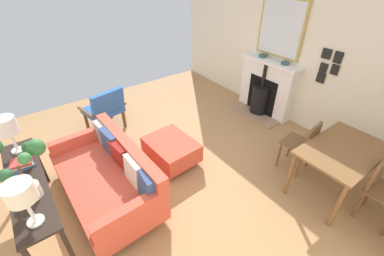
% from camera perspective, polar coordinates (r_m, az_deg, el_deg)
% --- Properties ---
extents(ground_plane, '(5.58, 5.84, 0.01)m').
position_cam_1_polar(ground_plane, '(4.02, -7.20, -8.08)').
color(ground_plane, '#A87A4C').
extents(wall_left, '(0.12, 5.84, 2.88)m').
position_cam_1_polar(wall_left, '(5.08, 21.21, 17.91)').
color(wall_left, silver).
rests_on(wall_left, ground).
extents(fireplace, '(0.60, 1.25, 1.09)m').
position_cam_1_polar(fireplace, '(5.30, 16.32, 8.34)').
color(fireplace, '#9E7A5B').
rests_on(fireplace, ground).
extents(mirror_over_mantel, '(0.04, 0.93, 1.01)m').
position_cam_1_polar(mirror_over_mantel, '(5.04, 19.62, 20.65)').
color(mirror_over_mantel, tan).
extents(mantel_bowl_near, '(0.15, 0.15, 0.05)m').
position_cam_1_polar(mantel_bowl_near, '(5.23, 15.87, 15.59)').
color(mantel_bowl_near, '#334C56').
rests_on(mantel_bowl_near, fireplace).
extents(mantel_bowl_far, '(0.14, 0.14, 0.05)m').
position_cam_1_polar(mantel_bowl_far, '(4.96, 20.44, 13.71)').
color(mantel_bowl_far, '#334C56').
rests_on(mantel_bowl_far, fireplace).
extents(sofa, '(0.95, 1.76, 0.76)m').
position_cam_1_polar(sofa, '(3.48, -18.33, -10.31)').
color(sofa, '#B2B2B7').
rests_on(sofa, ground).
extents(ottoman, '(0.67, 0.82, 0.38)m').
position_cam_1_polar(ottoman, '(3.90, -4.73, -4.81)').
color(ottoman, '#B2B2B7').
rests_on(ottoman, ground).
extents(armchair_accent, '(0.77, 0.71, 0.83)m').
position_cam_1_polar(armchair_accent, '(4.76, -19.23, 4.43)').
color(armchair_accent, brown).
rests_on(armchair_accent, ground).
extents(console_table, '(0.35, 1.63, 0.76)m').
position_cam_1_polar(console_table, '(3.24, -33.11, -11.22)').
color(console_table, black).
rests_on(console_table, ground).
extents(table_lamp_near_end, '(0.23, 0.23, 0.46)m').
position_cam_1_polar(table_lamp_near_end, '(3.52, -36.66, 0.20)').
color(table_lamp_near_end, white).
rests_on(table_lamp_near_end, console_table).
extents(table_lamp_far_end, '(0.24, 0.24, 0.47)m').
position_cam_1_polar(table_lamp_far_end, '(2.48, -34.49, -12.32)').
color(table_lamp_far_end, white).
rests_on(table_lamp_far_end, console_table).
extents(potted_plant, '(0.54, 0.43, 0.66)m').
position_cam_1_polar(potted_plant, '(2.73, -35.53, -6.53)').
color(potted_plant, silver).
rests_on(potted_plant, console_table).
extents(book_stack, '(0.28, 0.24, 0.08)m').
position_cam_1_polar(book_stack, '(3.38, -34.37, -6.77)').
color(book_stack, '#38517F').
rests_on(book_stack, console_table).
extents(dining_table, '(1.15, 0.73, 0.73)m').
position_cam_1_polar(dining_table, '(3.69, 30.97, -5.22)').
color(dining_table, brown).
rests_on(dining_table, ground).
extents(dining_chair_near_fireplace, '(0.44, 0.44, 0.83)m').
position_cam_1_polar(dining_chair_near_fireplace, '(3.91, 24.08, -3.11)').
color(dining_chair_near_fireplace, brown).
rests_on(dining_chair_near_fireplace, ground).
extents(dining_chair_by_back_wall, '(0.41, 0.41, 0.84)m').
position_cam_1_polar(dining_chair_by_back_wall, '(3.68, 37.23, -10.53)').
color(dining_chair_by_back_wall, brown).
rests_on(dining_chair_by_back_wall, ground).
extents(photo_gallery_row, '(0.02, 0.33, 0.56)m').
position_cam_1_polar(photo_gallery_row, '(4.67, 28.69, 12.42)').
color(photo_gallery_row, black).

